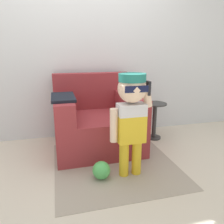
{
  "coord_description": "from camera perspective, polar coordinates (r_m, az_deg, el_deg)",
  "views": [
    {
      "loc": [
        -0.35,
        -2.27,
        1.2
      ],
      "look_at": [
        0.22,
        -0.07,
        0.56
      ],
      "focal_mm": 35.0,
      "sensor_mm": 36.0,
      "label": 1
    }
  ],
  "objects": [
    {
      "name": "ground_plane",
      "position": [
        2.59,
        -5.16,
        -12.01
      ],
      "size": [
        10.0,
        10.0,
        0.0
      ],
      "primitive_type": "plane",
      "color": "beige"
    },
    {
      "name": "wall_back",
      "position": [
        3.12,
        -8.42,
        17.31
      ],
      "size": [
        10.0,
        0.05,
        2.6
      ],
      "color": "silver",
      "rests_on": "ground_plane"
    },
    {
      "name": "armchair",
      "position": [
        2.77,
        -4.02,
        -2.53
      ],
      "size": [
        1.05,
        0.92,
        0.92
      ],
      "color": "maroon",
      "rests_on": "ground_plane"
    },
    {
      "name": "person_child",
      "position": [
        2.03,
        5.04,
        0.55
      ],
      "size": [
        0.41,
        0.31,
        1.01
      ],
      "color": "gold",
      "rests_on": "ground_plane"
    },
    {
      "name": "side_table",
      "position": [
        3.1,
        11.05,
        -1.37
      ],
      "size": [
        0.31,
        0.31,
        0.51
      ],
      "color": "#333333",
      "rests_on": "ground_plane"
    },
    {
      "name": "rug",
      "position": [
        2.47,
        0.69,
        -13.32
      ],
      "size": [
        1.29,
        1.33,
        0.01
      ],
      "color": "#9E9384",
      "rests_on": "ground_plane"
    },
    {
      "name": "toy_ball",
      "position": [
        2.19,
        -2.79,
        -14.93
      ],
      "size": [
        0.17,
        0.17,
        0.17
      ],
      "color": "#4CB256",
      "rests_on": "ground_plane"
    }
  ]
}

